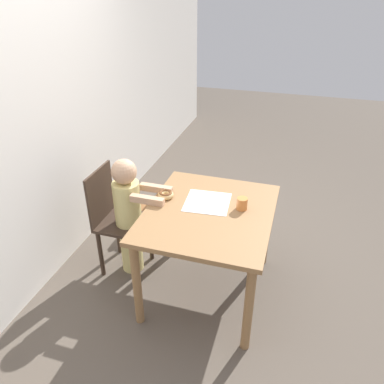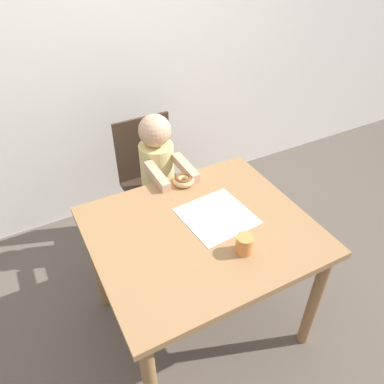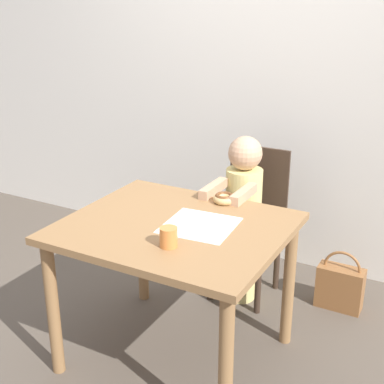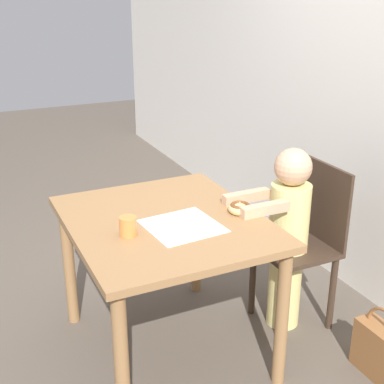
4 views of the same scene
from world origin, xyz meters
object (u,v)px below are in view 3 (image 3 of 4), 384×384
Objects in this scene: chair at (250,221)px; donut at (224,198)px; child_figure at (242,216)px; handbag at (340,286)px; cup at (169,237)px.

donut is at bearing -86.72° from chair.
chair is 7.68× the size of donut.
chair is 0.89× the size of child_figure.
chair is 0.14m from child_figure.
cup is (-0.52, -1.05, 0.64)m from handbag.
cup is at bearing -89.27° from donut.
donut is 0.32× the size of handbag.
cup reaches higher than donut.
donut is at bearing -85.50° from child_figure.
donut is (0.02, -0.30, 0.22)m from child_figure.
child_figure reaches higher than handbag.
chair is 1.03m from cup.
chair reaches higher than donut.
child_figure is 0.37m from donut.
cup is at bearing -116.43° from handbag.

